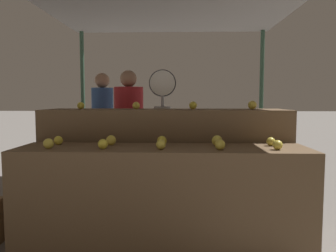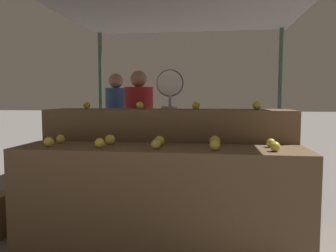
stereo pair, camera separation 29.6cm
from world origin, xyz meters
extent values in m
plane|color=slate|center=(0.00, 0.00, 0.00)|extent=(60.00, 60.00, 0.00)
cylinder|color=#33513D|center=(-1.54, 3.02, 1.20)|extent=(0.07, 0.07, 2.40)
cylinder|color=#33513D|center=(1.54, 3.02, 1.20)|extent=(0.07, 0.07, 2.40)
cube|color=brown|center=(0.00, 0.00, 0.42)|extent=(2.39, 0.55, 0.85)
cube|color=brown|center=(0.00, 0.60, 0.57)|extent=(2.39, 0.55, 1.14)
sphere|color=gold|center=(-0.90, -0.11, 0.89)|extent=(0.08, 0.08, 0.08)
sphere|color=gold|center=(-0.46, -0.11, 0.89)|extent=(0.08, 0.08, 0.08)
sphere|color=gold|center=(-0.01, -0.11, 0.89)|extent=(0.08, 0.08, 0.08)
sphere|color=gold|center=(0.45, -0.12, 0.89)|extent=(0.08, 0.08, 0.08)
sphere|color=gold|center=(0.90, -0.10, 0.89)|extent=(0.08, 0.08, 0.08)
sphere|color=gold|center=(-0.90, 0.12, 0.89)|extent=(0.08, 0.08, 0.08)
sphere|color=yellow|center=(-0.44, 0.10, 0.89)|extent=(0.09, 0.09, 0.09)
sphere|color=gold|center=(-0.01, 0.10, 0.89)|extent=(0.08, 0.08, 0.08)
sphere|color=gold|center=(0.46, 0.10, 0.89)|extent=(0.09, 0.09, 0.09)
sphere|color=gold|center=(0.91, 0.11, 0.89)|extent=(0.07, 0.07, 0.07)
sphere|color=gold|center=(-0.85, 0.61, 1.18)|extent=(0.07, 0.07, 0.07)
sphere|color=yellow|center=(-0.29, 0.61, 1.18)|extent=(0.07, 0.07, 0.07)
sphere|color=gold|center=(0.27, 0.60, 1.18)|extent=(0.08, 0.08, 0.08)
sphere|color=yellow|center=(0.86, 0.60, 1.18)|extent=(0.09, 0.09, 0.09)
cylinder|color=#99999E|center=(-0.06, 1.16, 0.73)|extent=(0.04, 0.04, 1.45)
cylinder|color=black|center=(-0.06, 1.16, 1.43)|extent=(0.31, 0.01, 0.31)
cylinder|color=silver|center=(-0.06, 1.14, 1.43)|extent=(0.29, 0.02, 0.29)
cylinder|color=#99999E|center=(-0.06, 1.14, 1.21)|extent=(0.01, 0.01, 0.14)
cylinder|color=#99999E|center=(-0.06, 1.14, 1.14)|extent=(0.20, 0.20, 0.03)
cube|color=#2D2D38|center=(-0.51, 1.50, 0.37)|extent=(0.31, 0.22, 0.74)
cylinder|color=maroon|center=(-0.51, 1.50, 1.07)|extent=(0.44, 0.44, 0.65)
sphere|color=#936B51|center=(-0.51, 1.50, 1.50)|extent=(0.21, 0.21, 0.21)
cube|color=#2D2D38|center=(-0.97, 2.06, 0.37)|extent=(0.25, 0.17, 0.75)
cylinder|color=#2D4C84|center=(-0.97, 2.06, 1.08)|extent=(0.35, 0.35, 0.65)
sphere|color=#936B51|center=(-0.97, 2.06, 1.51)|extent=(0.21, 0.21, 0.21)
camera|label=1|loc=(0.13, -2.65, 1.25)|focal=35.00mm
camera|label=2|loc=(0.43, -2.62, 1.25)|focal=35.00mm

